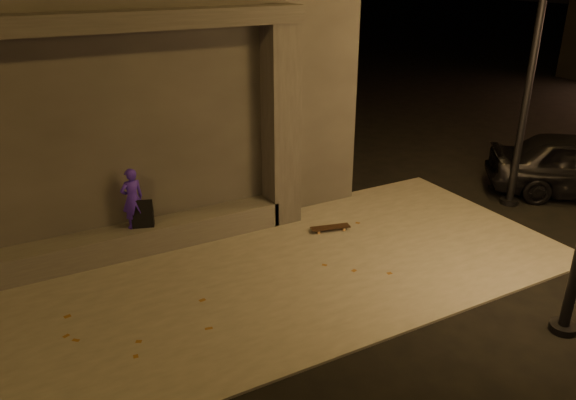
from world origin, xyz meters
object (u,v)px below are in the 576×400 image
skateboarder (132,198)px  backpack (143,216)px  skateboard (330,228)px  column (281,127)px

skateboarder → backpack: 0.37m
backpack → skateboard: (3.15, -0.91, -0.55)m
skateboarder → backpack: skateboarder is taller
column → skateboard: (0.53, -0.91, -1.73)m
column → backpack: size_ratio=7.28×
column → backpack: (-2.62, 0.00, -1.18)m
skateboarder → skateboard: 3.52m
column → backpack: column is taller
column → skateboarder: size_ratio=3.48×
skateboarder → skateboard: (3.28, -0.91, -0.90)m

